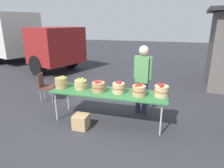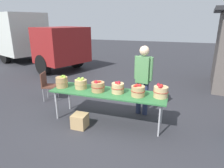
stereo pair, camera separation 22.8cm
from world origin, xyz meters
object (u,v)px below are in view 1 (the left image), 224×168
apple_basket_red_0 (98,87)px  apple_basket_red_3 (161,90)px  apple_basket_red_1 (119,87)px  apple_basket_green_1 (81,84)px  apple_basket_red_2 (139,90)px  market_table (108,93)px  box_truck (15,36)px  folding_chair (45,85)px  apple_basket_green_0 (61,82)px  vendor_adult (143,75)px  produce_crate (81,122)px

apple_basket_red_0 → apple_basket_red_3: apple_basket_red_3 is taller
apple_basket_red_0 → apple_basket_red_1: apple_basket_red_1 is taller
apple_basket_green_1 → apple_basket_red_2: (1.42, -0.06, 0.01)m
apple_basket_red_2 → market_table: bearing=176.8°
apple_basket_green_1 → apple_basket_red_0: 0.48m
apple_basket_green_1 → box_truck: bearing=140.4°
apple_basket_red_1 → folding_chair: size_ratio=0.35×
folding_chair → apple_basket_red_1: bearing=-121.7°
apple_basket_red_2 → folding_chair: bearing=165.9°
apple_basket_red_2 → box_truck: box_truck is taller
apple_basket_green_1 → folding_chair: 1.66m
apple_basket_red_2 → apple_basket_red_3: (0.48, 0.09, 0.01)m
apple_basket_red_0 → box_truck: 8.69m
apple_basket_green_0 → apple_basket_red_1: 1.43m
apple_basket_green_1 → vendor_adult: bearing=24.1°
apple_basket_red_3 → vendor_adult: (-0.49, 0.59, 0.16)m
folding_chair → produce_crate: size_ratio=2.69×
apple_basket_green_0 → market_table: bearing=1.9°
apple_basket_red_1 → apple_basket_red_3: apple_basket_red_3 is taller
apple_basket_green_1 → market_table: bearing=-1.7°
box_truck → produce_crate: box_truck is taller
box_truck → apple_basket_green_1: bearing=-18.1°
vendor_adult → apple_basket_green_1: bearing=33.3°
market_table → apple_basket_red_1: 0.29m
apple_basket_green_1 → apple_basket_red_2: 1.42m
apple_basket_red_2 → apple_basket_red_0: bearing=-179.7°
apple_basket_green_0 → produce_crate: size_ratio=0.96×
apple_basket_red_1 → box_truck: box_truck is taller
market_table → apple_basket_green_0: size_ratio=8.77×
market_table → apple_basket_green_1: 0.72m
apple_basket_red_0 → vendor_adult: bearing=36.8°
market_table → apple_basket_green_0: 1.21m
apple_basket_green_0 → produce_crate: bearing=-33.2°
apple_basket_green_0 → apple_basket_red_2: bearing=-0.0°
market_table → produce_crate: market_table is taller
apple_basket_green_0 → apple_basket_red_2: 1.90m
apple_basket_red_0 → box_truck: (-6.84, 5.33, 0.61)m
apple_basket_green_0 → produce_crate: apple_basket_green_0 is taller
box_truck → apple_basket_red_0: bearing=-16.5°
market_table → apple_basket_red_2: (0.71, -0.04, 0.16)m
apple_basket_red_2 → box_truck: bearing=145.6°
market_table → folding_chair: bearing=162.5°
apple_basket_green_1 → apple_basket_red_3: 1.89m
apple_basket_red_2 → apple_basket_red_1: bearing=174.3°
produce_crate → box_truck: bearing=138.7°
apple_basket_green_0 → folding_chair: apple_basket_green_0 is taller
box_truck → apple_basket_red_2: bearing=-12.9°
apple_basket_red_0 → vendor_adult: vendor_adult is taller
market_table → vendor_adult: vendor_adult is taller
apple_basket_red_2 → box_truck: 9.45m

